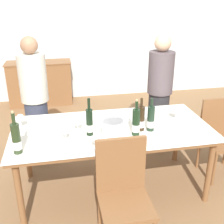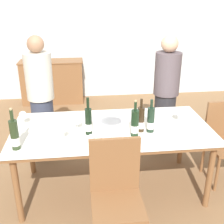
{
  "view_description": "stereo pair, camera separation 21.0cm",
  "coord_description": "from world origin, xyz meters",
  "px_view_note": "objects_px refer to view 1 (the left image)",
  "views": [
    {
      "loc": [
        -0.51,
        -2.55,
        2.02
      ],
      "look_at": [
        0.0,
        0.0,
        0.92
      ],
      "focal_mm": 45.0,
      "sensor_mm": 36.0,
      "label": 1
    },
    {
      "loc": [
        -0.3,
        -2.58,
        2.02
      ],
      "look_at": [
        0.0,
        0.0,
        0.92
      ],
      "focal_mm": 45.0,
      "sensor_mm": 36.0,
      "label": 2
    }
  ],
  "objects_px": {
    "wine_glass_1": "(20,118)",
    "chair_right_end": "(220,133)",
    "chair_near_front": "(123,189)",
    "dining_table": "(112,133)",
    "wine_glass_2": "(78,122)",
    "wine_bottle_4": "(136,123)",
    "wine_glass_3": "(95,139)",
    "wine_bottle_3": "(89,123)",
    "person_host": "(35,102)",
    "wine_bottle_0": "(141,119)",
    "person_guest_left": "(159,94)",
    "sideboard_cabinet": "(40,83)",
    "wine_glass_4": "(176,110)",
    "wine_bottle_1": "(16,139)",
    "wine_bottle_2": "(151,119)",
    "ice_bucket": "(113,130)",
    "wine_glass_0": "(65,132)"
  },
  "relations": [
    {
      "from": "wine_bottle_2",
      "to": "person_host",
      "type": "xyz_separation_m",
      "value": [
        -1.17,
        0.92,
        -0.07
      ]
    },
    {
      "from": "wine_bottle_1",
      "to": "wine_bottle_2",
      "type": "bearing_deg",
      "value": 8.8
    },
    {
      "from": "ice_bucket",
      "to": "wine_bottle_0",
      "type": "height_order",
      "value": "wine_bottle_0"
    },
    {
      "from": "wine_bottle_0",
      "to": "chair_right_end",
      "type": "relative_size",
      "value": 0.38
    },
    {
      "from": "ice_bucket",
      "to": "wine_glass_0",
      "type": "bearing_deg",
      "value": 172.64
    },
    {
      "from": "wine_bottle_1",
      "to": "wine_bottle_2",
      "type": "relative_size",
      "value": 1.14
    },
    {
      "from": "wine_bottle_1",
      "to": "wine_glass_2",
      "type": "bearing_deg",
      "value": 29.81
    },
    {
      "from": "wine_bottle_2",
      "to": "wine_glass_1",
      "type": "xyz_separation_m",
      "value": [
        -1.28,
        0.3,
        -0.01
      ]
    },
    {
      "from": "sideboard_cabinet",
      "to": "wine_bottle_4",
      "type": "xyz_separation_m",
      "value": [
        1.05,
        -3.06,
        0.45
      ]
    },
    {
      "from": "chair_near_front",
      "to": "dining_table",
      "type": "bearing_deg",
      "value": 86.06
    },
    {
      "from": "wine_bottle_3",
      "to": "wine_glass_0",
      "type": "bearing_deg",
      "value": -159.82
    },
    {
      "from": "sideboard_cabinet",
      "to": "wine_glass_1",
      "type": "distance_m",
      "value": 2.73
    },
    {
      "from": "wine_bottle_3",
      "to": "chair_right_end",
      "type": "distance_m",
      "value": 1.61
    },
    {
      "from": "wine_glass_3",
      "to": "wine_glass_4",
      "type": "xyz_separation_m",
      "value": [
        0.96,
        0.47,
        0.0
      ]
    },
    {
      "from": "dining_table",
      "to": "person_guest_left",
      "type": "xyz_separation_m",
      "value": [
        0.81,
        0.8,
        0.1
      ]
    },
    {
      "from": "dining_table",
      "to": "ice_bucket",
      "type": "height_order",
      "value": "ice_bucket"
    },
    {
      "from": "wine_glass_2",
      "to": "chair_right_end",
      "type": "height_order",
      "value": "chair_right_end"
    },
    {
      "from": "ice_bucket",
      "to": "wine_bottle_3",
      "type": "height_order",
      "value": "wine_bottle_3"
    },
    {
      "from": "wine_glass_3",
      "to": "wine_bottle_0",
      "type": "bearing_deg",
      "value": 30.57
    },
    {
      "from": "wine_bottle_0",
      "to": "wine_glass_2",
      "type": "relative_size",
      "value": 2.33
    },
    {
      "from": "wine_bottle_3",
      "to": "dining_table",
      "type": "bearing_deg",
      "value": 22.56
    },
    {
      "from": "wine_bottle_1",
      "to": "wine_bottle_3",
      "type": "height_order",
      "value": "wine_bottle_1"
    },
    {
      "from": "wine_glass_2",
      "to": "person_host",
      "type": "height_order",
      "value": "person_host"
    },
    {
      "from": "wine_bottle_2",
      "to": "chair_near_front",
      "type": "xyz_separation_m",
      "value": [
        -0.42,
        -0.61,
        -0.32
      ]
    },
    {
      "from": "chair_right_end",
      "to": "person_guest_left",
      "type": "bearing_deg",
      "value": 125.4
    },
    {
      "from": "wine_bottle_2",
      "to": "wine_bottle_3",
      "type": "relative_size",
      "value": 0.9
    },
    {
      "from": "wine_glass_1",
      "to": "chair_right_end",
      "type": "xyz_separation_m",
      "value": [
        2.23,
        -0.09,
        -0.34
      ]
    },
    {
      "from": "wine_bottle_1",
      "to": "wine_glass_1",
      "type": "xyz_separation_m",
      "value": [
        -0.02,
        0.5,
        -0.02
      ]
    },
    {
      "from": "wine_glass_3",
      "to": "wine_bottle_2",
      "type": "bearing_deg",
      "value": 24.65
    },
    {
      "from": "wine_glass_0",
      "to": "person_host",
      "type": "xyz_separation_m",
      "value": [
        -0.32,
        0.99,
        -0.05
      ]
    },
    {
      "from": "wine_glass_0",
      "to": "wine_bottle_3",
      "type": "bearing_deg",
      "value": 20.18
    },
    {
      "from": "wine_bottle_0",
      "to": "person_guest_left",
      "type": "distance_m",
      "value": 1.05
    },
    {
      "from": "chair_near_front",
      "to": "wine_glass_2",
      "type": "bearing_deg",
      "value": 112.38
    },
    {
      "from": "sideboard_cabinet",
      "to": "wine_glass_4",
      "type": "distance_m",
      "value": 3.24
    },
    {
      "from": "wine_glass_1",
      "to": "chair_right_end",
      "type": "bearing_deg",
      "value": -2.42
    },
    {
      "from": "sideboard_cabinet",
      "to": "person_guest_left",
      "type": "xyz_separation_m",
      "value": [
        1.66,
        -2.07,
        0.36
      ]
    },
    {
      "from": "wine_glass_1",
      "to": "person_host",
      "type": "distance_m",
      "value": 0.63
    },
    {
      "from": "person_host",
      "to": "wine_glass_4",
      "type": "bearing_deg",
      "value": -25.23
    },
    {
      "from": "ice_bucket",
      "to": "wine_bottle_2",
      "type": "height_order",
      "value": "wine_bottle_2"
    },
    {
      "from": "wine_glass_1",
      "to": "wine_glass_2",
      "type": "bearing_deg",
      "value": -17.87
    },
    {
      "from": "wine_glass_2",
      "to": "person_host",
      "type": "distance_m",
      "value": 0.92
    },
    {
      "from": "sideboard_cabinet",
      "to": "wine_glass_2",
      "type": "height_order",
      "value": "wine_glass_2"
    },
    {
      "from": "wine_bottle_3",
      "to": "chair_right_end",
      "type": "xyz_separation_m",
      "value": [
        1.55,
        0.19,
        -0.36
      ]
    },
    {
      "from": "wine_bottle_3",
      "to": "wine_glass_2",
      "type": "xyz_separation_m",
      "value": [
        -0.11,
        0.1,
        -0.03
      ]
    },
    {
      "from": "wine_glass_3",
      "to": "wine_glass_4",
      "type": "bearing_deg",
      "value": 26.37
    },
    {
      "from": "wine_bottle_1",
      "to": "person_guest_left",
      "type": "distance_m",
      "value": 2.04
    },
    {
      "from": "sideboard_cabinet",
      "to": "wine_glass_2",
      "type": "distance_m",
      "value": 2.95
    },
    {
      "from": "wine_bottle_4",
      "to": "wine_glass_3",
      "type": "xyz_separation_m",
      "value": [
        -0.43,
        -0.21,
        -0.02
      ]
    },
    {
      "from": "dining_table",
      "to": "wine_glass_1",
      "type": "relative_size",
      "value": 13.04
    },
    {
      "from": "wine_glass_2",
      "to": "wine_bottle_3",
      "type": "bearing_deg",
      "value": -42.92
    }
  ]
}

